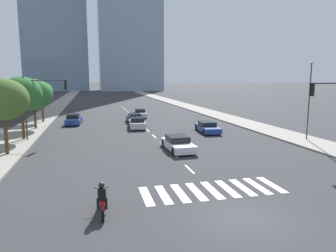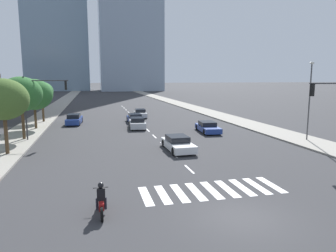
# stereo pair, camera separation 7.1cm
# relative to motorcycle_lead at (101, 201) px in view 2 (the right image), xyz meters

# --- Properties ---
(ground_plane) EXTENTS (800.00, 800.00, 0.00)m
(ground_plane) POSITION_rel_motorcycle_lead_xyz_m (5.87, -1.84, -0.58)
(ground_plane) COLOR #333335
(sidewalk_east) EXTENTS (4.00, 260.00, 0.15)m
(sidewalk_east) POSITION_rel_motorcycle_lead_xyz_m (19.38, 28.16, -0.51)
(sidewalk_east) COLOR gray
(sidewalk_east) RESTS_ON ground
(sidewalk_west) EXTENTS (4.00, 260.00, 0.15)m
(sidewalk_west) POSITION_rel_motorcycle_lead_xyz_m (-7.65, 28.16, -0.51)
(sidewalk_west) COLOR gray
(sidewalk_west) RESTS_ON ground
(crosswalk_near) EXTENTS (7.65, 2.69, 0.01)m
(crosswalk_near) POSITION_rel_motorcycle_lead_xyz_m (5.87, 1.61, -0.58)
(crosswalk_near) COLOR silver
(crosswalk_near) RESTS_ON ground
(lane_divider_center) EXTENTS (0.14, 50.00, 0.01)m
(lane_divider_center) POSITION_rel_motorcycle_lead_xyz_m (5.87, 29.61, -0.58)
(lane_divider_center) COLOR silver
(lane_divider_center) RESTS_ON ground
(motorcycle_lead) EXTENTS (0.70, 2.08, 1.49)m
(motorcycle_lead) POSITION_rel_motorcycle_lead_xyz_m (0.00, 0.00, 0.00)
(motorcycle_lead) COLOR black
(motorcycle_lead) RESTS_ON ground
(sedan_blue_0) EXTENTS (1.85, 4.40, 1.22)m
(sedan_blue_0) POSITION_rel_motorcycle_lead_xyz_m (5.25, 28.34, -0.02)
(sedan_blue_0) COLOR navy
(sedan_blue_0) RESTS_ON ground
(sedan_silver_1) EXTENTS (2.15, 4.57, 1.32)m
(sedan_silver_1) POSITION_rel_motorcycle_lead_xyz_m (4.90, 23.33, 0.03)
(sedan_silver_1) COLOR #B7BABF
(sedan_silver_1) RESTS_ON ground
(sedan_white_2) EXTENTS (1.97, 4.72, 1.21)m
(sedan_white_2) POSITION_rel_motorcycle_lead_xyz_m (6.60, 11.07, -0.02)
(sedan_white_2) COLOR silver
(sedan_white_2) RESTS_ON ground
(sedan_blue_3) EXTENTS (2.22, 4.93, 1.17)m
(sedan_blue_3) POSITION_rel_motorcycle_lead_xyz_m (12.19, 18.76, -0.03)
(sedan_blue_3) COLOR navy
(sedan_blue_3) RESTS_ON ground
(sedan_blue_4) EXTENTS (2.04, 4.74, 1.35)m
(sedan_blue_4) POSITION_rel_motorcycle_lead_xyz_m (-2.70, 28.54, 0.04)
(sedan_blue_4) COLOR navy
(sedan_blue_4) RESTS_ON ground
(sedan_silver_5) EXTENTS (1.94, 4.39, 1.27)m
(sedan_silver_5) POSITION_rel_motorcycle_lead_xyz_m (6.81, 33.68, 0.00)
(sedan_silver_5) COLOR #B7BABF
(sedan_silver_5) RESTS_ON ground
(traffic_signal_far) EXTENTS (4.29, 0.28, 6.01)m
(traffic_signal_far) POSITION_rel_motorcycle_lead_xyz_m (-5.00, 18.12, 3.66)
(traffic_signal_far) COLOR #333335
(traffic_signal_far) RESTS_ON sidewalk_west
(street_lamp_east) EXTENTS (0.50, 0.24, 7.34)m
(street_lamp_east) POSITION_rel_motorcycle_lead_xyz_m (19.68, 11.84, 3.83)
(street_lamp_east) COLOR #3F3F42
(street_lamp_east) RESTS_ON sidewalk_east
(street_tree_nearest) EXTENTS (3.74, 3.74, 5.83)m
(street_tree_nearest) POSITION_rel_motorcycle_lead_xyz_m (-6.85, 12.49, 3.79)
(street_tree_nearest) COLOR #4C3823
(street_tree_nearest) RESTS_ON sidewalk_west
(street_tree_second) EXTENTS (3.91, 3.91, 6.00)m
(street_tree_second) POSITION_rel_motorcycle_lead_xyz_m (-6.85, 18.63, 3.89)
(street_tree_second) COLOR #4C3823
(street_tree_second) RESTS_ON sidewalk_west
(street_tree_third) EXTENTS (4.21, 4.21, 5.75)m
(street_tree_third) POSITION_rel_motorcycle_lead_xyz_m (-6.85, 25.20, 3.52)
(street_tree_third) COLOR #4C3823
(street_tree_third) RESTS_ON sidewalk_west
(street_tree_fourth) EXTENTS (2.96, 2.96, 5.35)m
(street_tree_fourth) POSITION_rel_motorcycle_lead_xyz_m (-6.85, 31.11, 3.63)
(street_tree_fourth) COLOR #4C3823
(street_tree_fourth) RESTS_ON sidewalk_west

